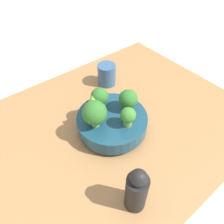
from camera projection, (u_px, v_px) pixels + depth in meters
ground_plane at (101, 137)px, 0.74m from camera, size 6.00×6.00×0.00m
table at (101, 133)px, 0.73m from camera, size 1.00×0.70×0.04m
bowl at (112, 122)px, 0.69m from camera, size 0.22×0.22×0.06m
broccoli_floret_right at (128, 100)px, 0.66m from camera, size 0.06×0.06×0.07m
broccoli_floret_left at (95, 113)px, 0.61m from camera, size 0.07×0.07×0.09m
broccoli_floret_front at (128, 116)px, 0.62m from camera, size 0.05×0.05×0.07m
romanesco_piece_far at (92, 103)px, 0.64m from camera, size 0.05×0.05×0.08m
broccoli_floret_back at (100, 97)px, 0.66m from camera, size 0.06×0.06×0.08m
cup at (107, 75)px, 0.85m from camera, size 0.07×0.07×0.08m
pepper_mill at (136, 190)px, 0.50m from camera, size 0.05×0.05×0.15m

